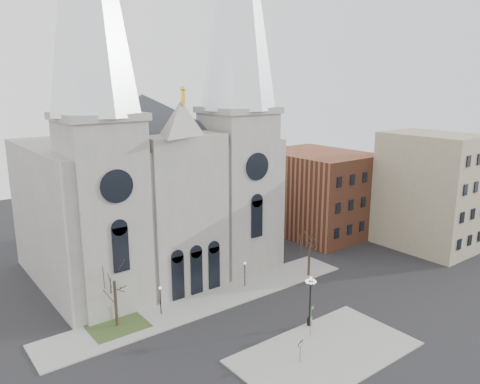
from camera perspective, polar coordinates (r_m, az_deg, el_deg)
ground at (r=49.83m, az=3.45°, el=-17.65°), size 160.00×160.00×0.00m
sidewalk_near at (r=48.60m, az=10.36°, el=-18.65°), size 18.00×10.00×0.14m
sidewalk_far at (r=57.50m, az=-3.93°, el=-13.10°), size 40.00×6.00×0.14m
grass_patch at (r=53.78m, az=-14.73°, el=-15.50°), size 6.00×5.00×0.18m
cathedral at (r=62.19m, az=-10.31°, el=6.51°), size 33.00×26.66×54.00m
bg_building_brick at (r=81.63m, az=9.35°, el=-0.05°), size 14.00×18.00×14.00m
bg_building_tan at (r=78.19m, az=22.05°, el=0.05°), size 10.00×14.00×18.00m
tree_left at (r=51.40m, az=-15.09°, el=-10.12°), size 3.20×3.20×7.50m
tree_right at (r=63.28m, az=8.48°, el=-6.37°), size 3.20×3.20×6.00m
ped_lamp_left at (r=54.19m, az=-9.69°, el=-12.34°), size 0.32×0.32×3.26m
ped_lamp_right at (r=60.12m, az=0.59°, el=-9.48°), size 0.32×0.32×3.26m
stop_sign at (r=50.20m, az=8.60°, el=-15.32°), size 0.72×0.33×2.14m
globe_lamp at (r=51.09m, az=8.56°, el=-12.30°), size 1.24×1.24×5.60m
one_way_sign at (r=46.01m, az=7.36°, el=-18.28°), size 0.90×0.37×2.16m
street_name_sign at (r=52.31m, az=8.67°, el=-14.47°), size 0.63×0.26×2.06m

